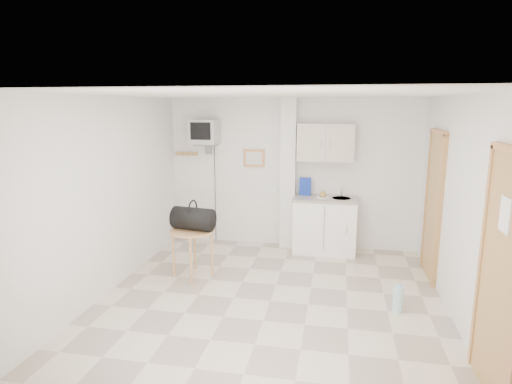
% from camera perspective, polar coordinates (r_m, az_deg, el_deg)
% --- Properties ---
extents(ground, '(4.50, 4.50, 0.00)m').
position_cam_1_polar(ground, '(5.47, 1.92, -14.33)').
color(ground, beige).
rests_on(ground, ground).
extents(room_envelope, '(4.24, 4.54, 2.55)m').
position_cam_1_polar(room_envelope, '(5.05, 4.89, 1.83)').
color(room_envelope, white).
rests_on(room_envelope, ground).
extents(kitchenette, '(1.03, 0.58, 2.10)m').
position_cam_1_polar(kitchenette, '(7.05, 9.17, -1.59)').
color(kitchenette, white).
rests_on(kitchenette, ground).
extents(crt_television, '(0.44, 0.45, 2.15)m').
position_cam_1_polar(crt_television, '(7.25, -6.86, 7.89)').
color(crt_television, slate).
rests_on(crt_television, ground).
extents(round_table, '(0.62, 0.62, 0.69)m').
position_cam_1_polar(round_table, '(6.03, -8.49, -5.85)').
color(round_table, '#BA7D52').
rests_on(round_table, ground).
extents(duffel_bag, '(0.61, 0.40, 0.42)m').
position_cam_1_polar(duffel_bag, '(5.97, -8.39, -3.51)').
color(duffel_bag, black).
rests_on(duffel_bag, round_table).
extents(water_bottle, '(0.12, 0.12, 0.36)m').
position_cam_1_polar(water_bottle, '(5.40, 18.40, -13.41)').
color(water_bottle, '#A5CADB').
rests_on(water_bottle, ground).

